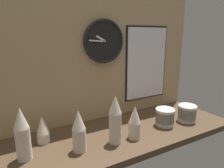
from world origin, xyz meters
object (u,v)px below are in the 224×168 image
Objects in this scene: cup_stack_far_left at (22,134)px; bowl_stack_right at (165,116)px; cup_stack_center at (115,119)px; bowl_stack_far_right at (187,112)px; wall_clock at (104,41)px; cup_stack_left at (43,129)px; cup_stack_center_left at (79,131)px; cup_stack_center_right at (135,122)px; menu_board at (146,63)px.

bowl_stack_right is at bearing -3.28° from cup_stack_far_left.
bowl_stack_right is at bearing 4.77° from cup_stack_center.
bowl_stack_far_right is 0.44× the size of wall_clock.
bowl_stack_far_right is (18.73, -2.63, 0.00)cm from bowl_stack_right.
bowl_stack_far_right is at bearing -34.07° from wall_clock.
bowl_stack_far_right is (95.87, -19.80, -1.65)cm from cup_stack_left.
cup_stack_center_left is 27.33cm from cup_stack_far_left.
cup_stack_center is at bearing -10.20° from cup_stack_far_left.
cup_stack_center_right is 28.98cm from bowl_stack_right.
cup_stack_far_left reaches higher than bowl_stack_far_right.
wall_clock is at bearing 93.38° from cup_stack_center_right.
cup_stack_far_left is at bearing -156.20° from wall_clock.
cup_stack_center_left is 80.92cm from bowl_stack_far_right.
cup_stack_center_right is at bearing -177.97° from bowl_stack_far_right.
cup_stack_center is 48.04cm from cup_stack_far_left.
bowl_stack_far_right is at bearing -0.89° from cup_stack_center_left.
cup_stack_far_left is at bearing 171.13° from cup_stack_center_right.
cup_stack_center is at bearing -179.23° from bowl_stack_far_right.
cup_stack_left reaches higher than bowl_stack_right.
cup_stack_left is at bearing 46.81° from cup_stack_far_left.
cup_stack_center_left is 1.14× the size of cup_stack_center_right.
menu_board is (38.22, 0.89, -17.82)cm from wall_clock.
cup_stack_center_right is 1.54× the size of bowl_stack_far_right.
wall_clock reaches higher than cup_stack_center_left.
cup_stack_center_left is 1.74× the size of bowl_stack_right.
bowl_stack_right is (88.50, -5.07, -7.15)cm from cup_stack_far_left.
cup_stack_left is 0.54× the size of wall_clock.
menu_board reaches higher than cup_stack_center.
wall_clock is (-2.07, 34.96, 46.00)cm from cup_stack_center_right.
cup_stack_center reaches higher than cup_stack_center_left.
cup_stack_far_left is 0.47× the size of menu_board.
cup_stack_center_left is 81.65cm from menu_board.
cup_stack_left is 68.32cm from wall_clock.
menu_board is at bearing 1.33° from wall_clock.
bowl_stack_far_right is at bearing -8.00° from bowl_stack_right.
cup_stack_center is at bearing -29.86° from cup_stack_left.
cup_stack_center_left is 1.74× the size of bowl_stack_far_right.
cup_stack_center_right reaches higher than bowl_stack_right.
bowl_stack_right is 18.92cm from bowl_stack_far_right.
cup_stack_center_left is at bearing -134.56° from wall_clock.
bowl_stack_right is at bearing -45.15° from wall_clock.
wall_clock is at bearing -178.67° from menu_board.
wall_clock reaches higher than cup_stack_far_left.
cup_stack_center_left is 0.40× the size of menu_board.
cup_stack_left is at bearing 168.33° from bowl_stack_far_right.
cup_stack_left is 0.59× the size of cup_stack_far_left.
cup_stack_center_right is at bearing -86.62° from wall_clock.
cup_stack_left is 0.70× the size of cup_stack_center_left.
cup_stack_center is 2.16× the size of bowl_stack_right.
cup_stack_left is 17.49cm from cup_stack_far_left.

